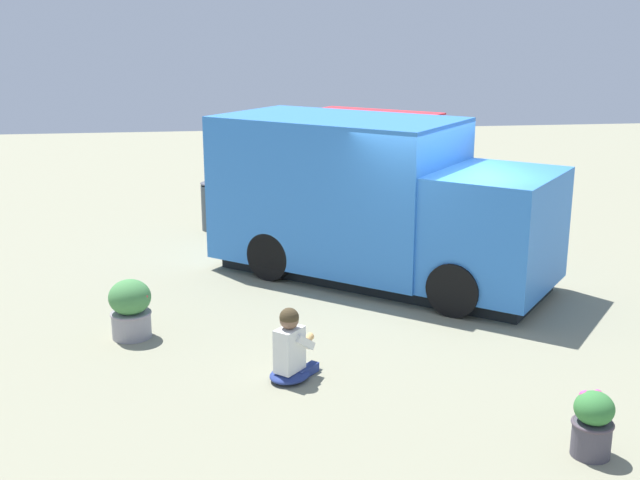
# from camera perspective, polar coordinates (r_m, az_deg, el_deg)

# --- Properties ---
(ground_plane) EXTENTS (40.00, 40.00, 0.00)m
(ground_plane) POSITION_cam_1_polar(r_m,az_deg,el_deg) (12.24, 7.79, -3.82)
(ground_plane) COLOR gray
(food_truck) EXTENTS (5.09, 5.53, 2.56)m
(food_truck) POSITION_cam_1_polar(r_m,az_deg,el_deg) (12.63, 3.82, 2.62)
(food_truck) COLOR #3279D4
(food_truck) RESTS_ON ground_plane
(person_customer) EXTENTS (0.74, 0.71, 0.88)m
(person_customer) POSITION_cam_1_polar(r_m,az_deg,el_deg) (9.17, -2.09, -7.97)
(person_customer) COLOR navy
(person_customer) RESTS_ON ground_plane
(planter_flowering_near) EXTENTS (0.55, 0.55, 0.79)m
(planter_flowering_near) POSITION_cam_1_polar(r_m,az_deg,el_deg) (10.62, -13.53, -4.80)
(planter_flowering_near) COLOR gray
(planter_flowering_near) RESTS_ON ground_plane
(planter_flowering_far) EXTENTS (0.40, 0.40, 0.65)m
(planter_flowering_far) POSITION_cam_1_polar(r_m,az_deg,el_deg) (8.07, 19.10, -12.42)
(planter_flowering_far) COLOR #4B4752
(planter_flowering_far) RESTS_ON ground_plane
(trash_bin) EXTENTS (0.48, 0.48, 1.00)m
(trash_bin) POSITION_cam_1_polar(r_m,az_deg,el_deg) (15.89, -7.73, 2.51)
(trash_bin) COLOR #465057
(trash_bin) RESTS_ON ground_plane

